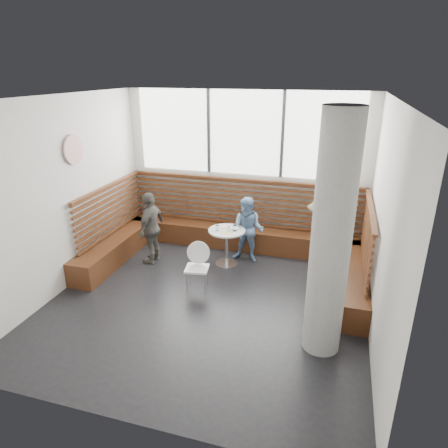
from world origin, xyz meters
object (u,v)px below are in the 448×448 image
(cafe_table, at_px, (227,240))
(child_left, at_px, (151,228))
(cafe_chair, at_px, (198,263))
(child_back, at_px, (248,230))
(adult_man, at_px, (323,243))
(concrete_column, at_px, (331,239))

(cafe_table, bearing_deg, child_left, -169.87)
(cafe_chair, relative_size, child_back, 0.64)
(cafe_chair, bearing_deg, child_left, 139.21)
(adult_man, height_order, child_back, adult_man)
(cafe_table, xyz_separation_m, child_left, (-1.44, -0.26, 0.19))
(cafe_table, bearing_deg, adult_man, -12.34)
(cafe_table, distance_m, cafe_chair, 1.03)
(cafe_table, xyz_separation_m, child_back, (0.35, 0.28, 0.13))
(cafe_table, distance_m, adult_man, 1.86)
(concrete_column, height_order, cafe_chair, concrete_column)
(cafe_table, bearing_deg, cafe_chair, -102.43)
(concrete_column, height_order, child_left, concrete_column)
(adult_man, xyz_separation_m, child_back, (-1.44, 0.68, -0.19))
(concrete_column, relative_size, adult_man, 1.90)
(adult_man, distance_m, child_back, 1.61)
(cafe_table, height_order, adult_man, adult_man)
(child_left, bearing_deg, cafe_chair, 61.38)
(cafe_chair, relative_size, adult_man, 0.49)
(adult_man, relative_size, child_left, 1.19)
(child_back, bearing_deg, cafe_table, -137.07)
(cafe_table, relative_size, child_left, 0.51)
(child_back, height_order, child_left, child_left)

